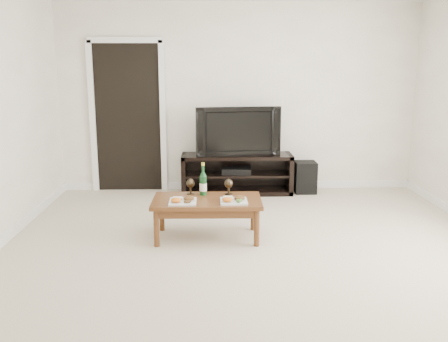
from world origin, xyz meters
TOP-DOWN VIEW (x-y plane):
  - floor at (0.00, 0.00)m, footprint 5.50×5.50m
  - back_wall at (0.00, 2.77)m, footprint 5.00×0.04m
  - doorway at (-1.55, 2.73)m, footprint 0.90×0.02m
  - media_console at (-0.03, 2.50)m, footprint 1.53×0.45m
  - television at (-0.03, 2.50)m, footprint 1.17×0.30m
  - av_receiver at (-0.04, 2.48)m, footprint 0.43×0.33m
  - subwoofer at (0.93, 2.50)m, footprint 0.29×0.29m
  - coffee_table at (-0.45, 0.68)m, footprint 1.13×0.63m
  - plate_left at (-0.69, 0.56)m, footprint 0.27×0.27m
  - plate_right at (-0.18, 0.56)m, footprint 0.27×0.27m
  - wine_bottle at (-0.48, 0.84)m, footprint 0.07×0.07m
  - goblet_left at (-0.62, 0.88)m, footprint 0.09×0.09m
  - goblet_right at (-0.21, 0.85)m, footprint 0.09×0.09m

SIDE VIEW (x-z plane):
  - floor at x=0.00m, z-range 0.00..0.00m
  - coffee_table at x=-0.45m, z-range 0.00..0.42m
  - subwoofer at x=0.93m, z-range 0.00..0.44m
  - media_console at x=-0.03m, z-range 0.00..0.55m
  - av_receiver at x=-0.04m, z-range 0.29..0.36m
  - plate_left at x=-0.69m, z-range 0.42..0.49m
  - plate_right at x=-0.18m, z-range 0.42..0.49m
  - goblet_left at x=-0.62m, z-range 0.42..0.59m
  - goblet_right at x=-0.21m, z-range 0.42..0.59m
  - wine_bottle at x=-0.48m, z-range 0.42..0.77m
  - television at x=-0.03m, z-range 0.55..1.22m
  - doorway at x=-1.55m, z-range 0.00..2.05m
  - back_wall at x=0.00m, z-range 0.00..2.60m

